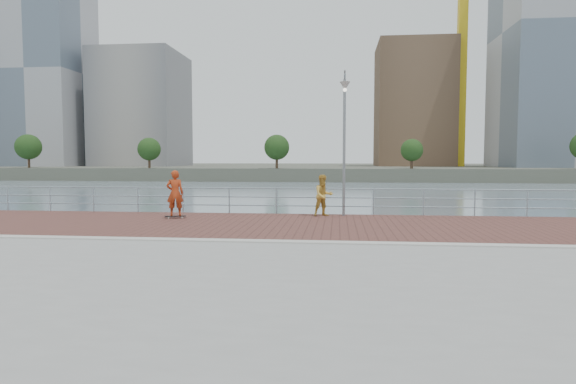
# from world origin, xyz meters

# --- Properties ---
(water) EXTENTS (400.00, 400.00, 0.00)m
(water) POSITION_xyz_m (0.00, 0.00, -2.00)
(water) COLOR slate
(water) RESTS_ON ground
(seawall) EXTENTS (40.00, 24.00, 2.00)m
(seawall) POSITION_xyz_m (0.00, -5.00, -1.00)
(seawall) COLOR gray
(seawall) RESTS_ON ground
(brick_lane) EXTENTS (40.00, 6.80, 0.02)m
(brick_lane) POSITION_xyz_m (0.00, 3.60, 0.01)
(brick_lane) COLOR brown
(brick_lane) RESTS_ON seawall
(curb) EXTENTS (40.00, 0.40, 0.06)m
(curb) POSITION_xyz_m (0.00, 0.00, 0.03)
(curb) COLOR #B7B5AD
(curb) RESTS_ON seawall
(far_shore) EXTENTS (320.00, 95.00, 2.50)m
(far_shore) POSITION_xyz_m (0.00, 122.50, -0.75)
(far_shore) COLOR #4C5142
(far_shore) RESTS_ON ground
(guardrail) EXTENTS (39.06, 0.06, 1.13)m
(guardrail) POSITION_xyz_m (0.00, 7.00, 0.69)
(guardrail) COLOR #8C9EA8
(guardrail) RESTS_ON brick_lane
(street_lamp) EXTENTS (0.41, 1.19, 5.61)m
(street_lamp) POSITION_xyz_m (1.83, 6.09, 3.99)
(street_lamp) COLOR gray
(street_lamp) RESTS_ON brick_lane
(skateboard) EXTENTS (0.84, 0.44, 0.09)m
(skateboard) POSITION_xyz_m (-4.79, 4.99, 0.09)
(skateboard) COLOR black
(skateboard) RESTS_ON brick_lane
(skateboarder) EXTENTS (0.76, 0.61, 1.81)m
(skateboarder) POSITION_xyz_m (-4.79, 4.99, 1.01)
(skateboarder) COLOR #AD3817
(skateboarder) RESTS_ON skateboard
(bystander) EXTENTS (1.01, 0.93, 1.69)m
(bystander) POSITION_xyz_m (1.00, 6.32, 0.87)
(bystander) COLOR gold
(bystander) RESTS_ON brick_lane
(tower_crane) EXTENTS (47.00, 2.00, 50.70)m
(tower_crane) POSITION_xyz_m (27.36, 104.00, 33.50)
(tower_crane) COLOR gold
(tower_crane) RESTS_ON far_shore
(skyline) EXTENTS (233.00, 41.00, 64.18)m
(skyline) POSITION_xyz_m (30.84, 104.54, 24.25)
(skyline) COLOR #ADA38E
(skyline) RESTS_ON far_shore
(shoreline_trees) EXTENTS (145.02, 5.02, 6.69)m
(shoreline_trees) POSITION_xyz_m (7.33, 77.00, 4.46)
(shoreline_trees) COLOR #473323
(shoreline_trees) RESTS_ON far_shore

